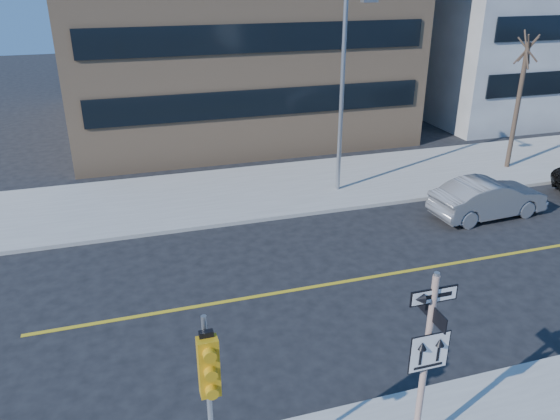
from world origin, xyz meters
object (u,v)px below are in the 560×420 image
object	(u,v)px
traffic_signal	(209,382)
parked_car_b	(488,198)
sign_pole	(426,357)
streetlight_a	(345,83)
street_tree_west	(527,52)

from	to	relation	value
traffic_signal	parked_car_b	bearing A→B (deg)	37.26
sign_pole	streetlight_a	xyz separation A→B (m)	(4.00, 13.27, 2.32)
sign_pole	parked_car_b	world-z (taller)	sign_pole
street_tree_west	traffic_signal	bearing A→B (deg)	-140.61
sign_pole	streetlight_a	size ratio (longest dim) A/B	0.51
parked_car_b	streetlight_a	distance (m)	7.20
streetlight_a	street_tree_west	size ratio (longest dim) A/B	1.26
traffic_signal	streetlight_a	size ratio (longest dim) A/B	0.50
sign_pole	traffic_signal	distance (m)	4.05
sign_pole	street_tree_west	bearing A→B (deg)	46.74
traffic_signal	streetlight_a	bearing A→B (deg)	59.20
parked_car_b	street_tree_west	distance (m)	7.81
sign_pole	streetlight_a	distance (m)	14.05
sign_pole	parked_car_b	size ratio (longest dim) A/B	0.88
sign_pole	traffic_signal	xyz separation A→B (m)	(-4.00, -0.15, 0.59)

